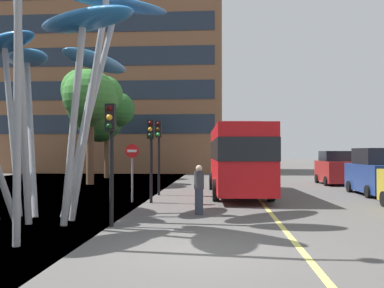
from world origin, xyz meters
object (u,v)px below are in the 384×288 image
(leaf_sculpture, at_px, (33,29))
(pedestrian, at_px, (199,190))
(traffic_light_kerb_far, at_px, (151,143))
(car_side_street, at_px, (335,169))
(red_bus, at_px, (238,156))
(street_lamp, at_px, (31,5))
(traffic_light_kerb_near, at_px, (111,138))
(car_parked_far, at_px, (376,173))
(no_entry_sign, at_px, (132,163))
(traffic_light_island_mid, at_px, (159,142))

(leaf_sculpture, bearing_deg, pedestrian, 14.68)
(traffic_light_kerb_far, relative_size, car_side_street, 0.87)
(red_bus, height_order, street_lamp, street_lamp)
(leaf_sculpture, xyz_separation_m, pedestrian, (5.28, 1.38, -5.26))
(leaf_sculpture, bearing_deg, street_lamp, -66.03)
(traffic_light_kerb_far, bearing_deg, street_lamp, -100.11)
(traffic_light_kerb_near, relative_size, car_parked_far, 0.77)
(red_bus, height_order, leaf_sculpture, leaf_sculpture)
(car_side_street, distance_m, pedestrian, 16.12)
(traffic_light_kerb_far, relative_size, street_lamp, 0.39)
(traffic_light_kerb_near, xyz_separation_m, car_side_street, (10.73, 16.34, -1.53))
(no_entry_sign, bearing_deg, leaf_sculpture, -115.16)
(traffic_light_kerb_far, distance_m, car_side_street, 15.09)
(traffic_light_kerb_near, height_order, pedestrian, traffic_light_kerb_near)
(traffic_light_island_mid, bearing_deg, street_lamp, -96.65)
(street_lamp, relative_size, no_entry_sign, 3.58)
(traffic_light_island_mid, relative_size, street_lamp, 0.41)
(street_lamp, bearing_deg, traffic_light_kerb_near, 64.82)
(car_side_street, relative_size, no_entry_sign, 1.61)
(leaf_sculpture, xyz_separation_m, traffic_light_kerb_near, (2.85, -1.14, -3.54))
(street_lamp, height_order, no_entry_sign, street_lamp)
(traffic_light_kerb_near, distance_m, street_lamp, 4.12)
(leaf_sculpture, distance_m, pedestrian, 7.58)
(traffic_light_kerb_far, distance_m, street_lamp, 8.82)
(red_bus, relative_size, leaf_sculpture, 1.07)
(leaf_sculpture, xyz_separation_m, car_side_street, (13.58, 15.20, -5.07))
(traffic_light_island_mid, bearing_deg, pedestrian, -69.65)
(street_lamp, bearing_deg, pedestrian, 54.48)
(leaf_sculpture, bearing_deg, traffic_light_island_mid, 68.71)
(car_parked_far, relative_size, no_entry_sign, 1.84)
(street_lamp, bearing_deg, no_entry_sign, 86.00)
(red_bus, xyz_separation_m, leaf_sculpture, (-6.89, -8.08, 4.15))
(traffic_light_kerb_near, relative_size, pedestrian, 2.08)
(no_entry_sign, bearing_deg, street_lamp, -94.00)
(red_bus, distance_m, no_entry_sign, 5.72)
(street_lamp, bearing_deg, leaf_sculpture, 113.97)
(car_parked_far, height_order, pedestrian, car_parked_far)
(car_parked_far, distance_m, pedestrian, 11.04)
(traffic_light_kerb_near, bearing_deg, traffic_light_island_mid, 89.25)
(leaf_sculpture, relative_size, pedestrian, 5.36)
(red_bus, distance_m, traffic_light_kerb_near, 10.08)
(red_bus, xyz_separation_m, street_lamp, (-5.24, -11.78, 3.61))
(car_side_street, bearing_deg, car_parked_far, -88.54)
(traffic_light_island_mid, xyz_separation_m, pedestrian, (2.31, -6.23, -1.80))
(traffic_light_island_mid, bearing_deg, leaf_sculpture, -111.29)
(leaf_sculpture, height_order, traffic_light_kerb_far, leaf_sculpture)
(pedestrian, height_order, no_entry_sign, no_entry_sign)
(leaf_sculpture, bearing_deg, car_parked_far, 31.59)
(traffic_light_island_mid, xyz_separation_m, street_lamp, (-1.32, -11.32, 2.91))
(car_parked_far, bearing_deg, car_side_street, 91.46)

